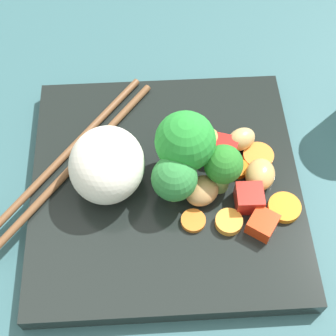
{
  "coord_description": "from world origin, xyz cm",
  "views": [
    {
      "loc": [
        0.21,
        24.53,
        43.91
      ],
      "look_at": [
        -0.04,
        -0.29,
        3.99
      ],
      "focal_mm": 53.13,
      "sensor_mm": 36.0,
      "label": 1
    }
  ],
  "objects_px": {
    "square_plate": "(168,186)",
    "broccoli_floret_2": "(226,169)",
    "chopstick_pair": "(74,157)",
    "carrot_slice_4": "(231,222)",
    "rice_mound": "(109,163)"
  },
  "relations": [
    {
      "from": "chopstick_pair",
      "to": "rice_mound",
      "type": "bearing_deg",
      "value": 92.93
    },
    {
      "from": "chopstick_pair",
      "to": "broccoli_floret_2",
      "type": "bearing_deg",
      "value": 113.93
    },
    {
      "from": "square_plate",
      "to": "chopstick_pair",
      "type": "height_order",
      "value": "chopstick_pair"
    },
    {
      "from": "square_plate",
      "to": "rice_mound",
      "type": "relative_size",
      "value": 3.38
    },
    {
      "from": "square_plate",
      "to": "carrot_slice_4",
      "type": "xyz_separation_m",
      "value": [
        -0.06,
        0.05,
        0.01
      ]
    },
    {
      "from": "square_plate",
      "to": "broccoli_floret_2",
      "type": "distance_m",
      "value": 0.07
    },
    {
      "from": "chopstick_pair",
      "to": "carrot_slice_4",
      "type": "bearing_deg",
      "value": 99.96
    },
    {
      "from": "rice_mound",
      "to": "broccoli_floret_2",
      "type": "distance_m",
      "value": 0.11
    },
    {
      "from": "rice_mound",
      "to": "chopstick_pair",
      "type": "xyz_separation_m",
      "value": [
        0.04,
        -0.02,
        -0.03
      ]
    },
    {
      "from": "square_plate",
      "to": "rice_mound",
      "type": "height_order",
      "value": "rice_mound"
    },
    {
      "from": "broccoli_floret_2",
      "to": "carrot_slice_4",
      "type": "bearing_deg",
      "value": 95.92
    },
    {
      "from": "carrot_slice_4",
      "to": "square_plate",
      "type": "bearing_deg",
      "value": -38.55
    },
    {
      "from": "carrot_slice_4",
      "to": "rice_mound",
      "type": "bearing_deg",
      "value": -23.0
    },
    {
      "from": "broccoli_floret_2",
      "to": "rice_mound",
      "type": "bearing_deg",
      "value": -2.87
    },
    {
      "from": "square_plate",
      "to": "chopstick_pair",
      "type": "relative_size",
      "value": 1.28
    }
  ]
}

